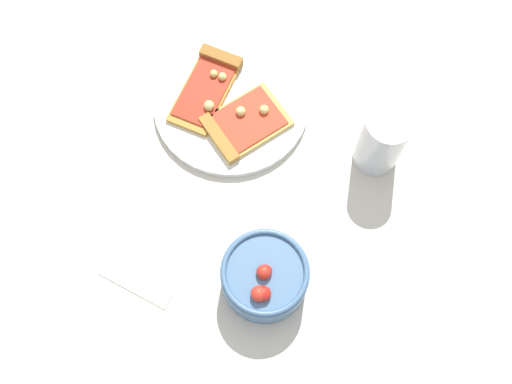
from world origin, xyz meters
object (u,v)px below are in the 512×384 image
(pizza_slice_near, at_px, (242,124))
(paper_napkin, at_px, (148,261))
(salad_bowl, at_px, (265,277))
(soda_glass, at_px, (381,142))
(pizza_slice_far, at_px, (209,84))
(plate, at_px, (231,104))

(pizza_slice_near, xyz_separation_m, paper_napkin, (-0.03, 0.27, -0.02))
(salad_bowl, xyz_separation_m, soda_glass, (-0.02, -0.28, 0.02))
(pizza_slice_far, distance_m, salad_bowl, 0.35)
(pizza_slice_far, xyz_separation_m, salad_bowl, (-0.28, 0.21, 0.02))
(plate, height_order, salad_bowl, salad_bowl)
(plate, bearing_deg, paper_napkin, 103.22)
(paper_napkin, bearing_deg, soda_glass, -115.90)
(plate, relative_size, pizza_slice_far, 1.59)
(pizza_slice_near, distance_m, salad_bowl, 0.26)
(soda_glass, bearing_deg, paper_napkin, 64.10)
(pizza_slice_near, distance_m, soda_glass, 0.23)
(plate, xyz_separation_m, salad_bowl, (-0.23, 0.21, 0.03))
(pizza_slice_far, xyz_separation_m, soda_glass, (-0.29, -0.07, 0.04))
(plate, height_order, paper_napkin, plate)
(pizza_slice_near, relative_size, salad_bowl, 1.18)
(pizza_slice_near, bearing_deg, soda_glass, -154.76)
(soda_glass, bearing_deg, pizza_slice_far, 13.87)
(plate, xyz_separation_m, paper_napkin, (-0.07, 0.29, -0.01))
(salad_bowl, height_order, soda_glass, soda_glass)
(pizza_slice_near, height_order, soda_glass, soda_glass)
(soda_glass, xyz_separation_m, paper_napkin, (0.18, 0.36, -0.06))
(plate, bearing_deg, pizza_slice_near, 151.74)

